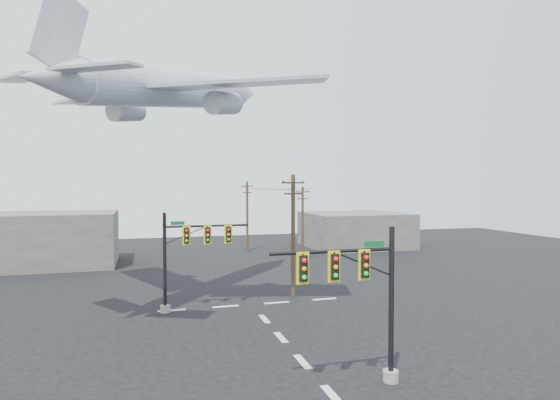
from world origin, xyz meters
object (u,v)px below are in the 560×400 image
object	(u,v)px
utility_pole_c	(247,215)
airliner	(174,89)
signal_mast_far	(186,256)
utility_pole_b	(303,223)
signal_mast_near	(363,297)
utility_pole_a	(293,233)

from	to	relation	value
utility_pole_c	airliner	world-z (taller)	airliner
signal_mast_far	utility_pole_b	bearing A→B (deg)	49.88
signal_mast_near	utility_pole_c	bearing A→B (deg)	84.73
utility_pole_c	utility_pole_b	bearing A→B (deg)	-91.20
signal_mast_far	utility_pole_a	world-z (taller)	utility_pole_a
signal_mast_near	signal_mast_far	world-z (taller)	signal_mast_near
signal_mast_near	utility_pole_c	xyz separation A→B (m)	(4.00, 43.35, 0.92)
signal_mast_near	utility_pole_a	bearing A→B (deg)	83.00
utility_pole_b	airliner	xyz separation A→B (m)	(-15.76, -15.63, 11.81)
utility_pole_c	airliner	xyz separation A→B (m)	(-11.30, -25.93, 11.45)
signal_mast_near	signal_mast_far	size ratio (longest dim) A/B	1.01
airliner	utility_pole_c	bearing A→B (deg)	17.23
signal_mast_near	utility_pole_a	world-z (taller)	utility_pole_a
signal_mast_near	utility_pole_c	size ratio (longest dim) A/B	0.76
signal_mast_far	utility_pole_a	size ratio (longest dim) A/B	0.72
airliner	utility_pole_a	bearing A→B (deg)	-52.24
signal_mast_far	utility_pole_b	world-z (taller)	utility_pole_b
signal_mast_near	airliner	size ratio (longest dim) A/B	0.32
utility_pole_a	airliner	size ratio (longest dim) A/B	0.44
utility_pole_b	utility_pole_c	xyz separation A→B (m)	(-4.46, 10.31, 0.36)
utility_pole_b	airliner	bearing A→B (deg)	-146.15
signal_mast_near	airliner	distance (m)	22.58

